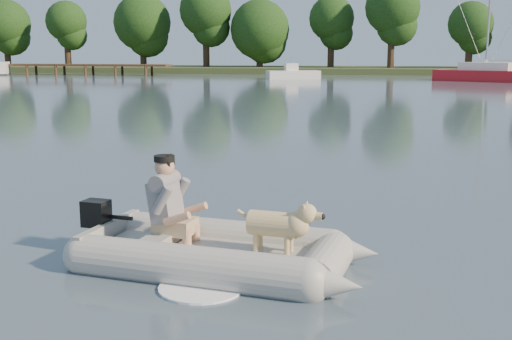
% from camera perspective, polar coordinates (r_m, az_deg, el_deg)
% --- Properties ---
extents(water, '(160.00, 160.00, 0.00)m').
position_cam_1_polar(water, '(7.34, -2.47, -8.67)').
color(water, slate).
rests_on(water, ground).
extents(shore_bank, '(160.00, 12.00, 0.70)m').
position_cam_1_polar(shore_bank, '(68.81, 8.67, 8.74)').
color(shore_bank, '#47512D').
rests_on(shore_bank, water).
extents(dock, '(18.00, 2.00, 1.04)m').
position_cam_1_polar(dock, '(64.90, -15.42, 8.61)').
color(dock, '#4C331E').
rests_on(dock, water).
extents(treeline, '(75.85, 7.35, 9.27)m').
position_cam_1_polar(treeline, '(67.93, 10.04, 13.01)').
color(treeline, '#332316').
rests_on(treeline, shore_bank).
extents(dinghy, '(4.90, 3.74, 1.33)m').
position_cam_1_polar(dinghy, '(7.21, -3.29, -4.34)').
color(dinghy, '#9D9D98').
rests_on(dinghy, water).
extents(man, '(0.78, 0.69, 1.03)m').
position_cam_1_polar(man, '(7.48, -7.93, -2.47)').
color(man, slate).
rests_on(man, dinghy).
extents(dog, '(0.93, 0.45, 0.59)m').
position_cam_1_polar(dog, '(7.07, 1.55, -5.20)').
color(dog, tan).
rests_on(dog, dinghy).
extents(outboard_motor, '(0.43, 0.33, 0.75)m').
position_cam_1_polar(outboard_motor, '(7.99, -13.96, -5.13)').
color(outboard_motor, black).
rests_on(outboard_motor, dinghy).
extents(motorboat, '(4.83, 3.21, 1.91)m').
position_cam_1_polar(motorboat, '(54.04, 3.33, 9.00)').
color(motorboat, white).
rests_on(motorboat, water).
extents(sailboat, '(8.84, 5.90, 11.75)m').
position_cam_1_polar(sailboat, '(52.88, 20.17, 7.95)').
color(sailboat, red).
rests_on(sailboat, water).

